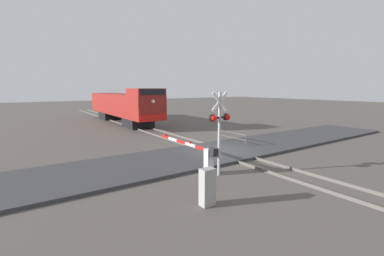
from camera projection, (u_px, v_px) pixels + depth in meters
ground_plane at (219, 153)px, 17.50m from camera, size 160.00×160.00×0.00m
rail_track_left at (211, 153)px, 17.09m from camera, size 0.08×80.00×0.15m
rail_track_right at (227, 150)px, 17.89m from camera, size 0.08×80.00×0.15m
road_surface at (219, 151)px, 17.49m from camera, size 36.00×5.07×0.16m
locomotive at (123, 105)px, 31.94m from camera, size 2.98×17.34×4.21m
crossing_signal at (220, 124)px, 12.56m from camera, size 1.18×0.33×4.09m
crossing_gate at (201, 154)px, 13.55m from camera, size 0.36×5.47×1.40m
utility_cabinet at (207, 187)px, 9.55m from camera, size 0.53×0.37×1.39m
guard_railing at (232, 136)px, 19.92m from camera, size 0.08×3.01×0.95m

